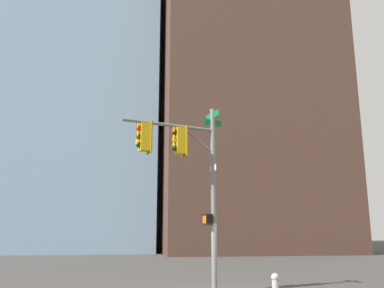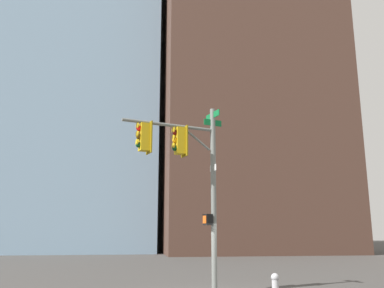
{
  "view_description": "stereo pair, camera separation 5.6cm",
  "coord_description": "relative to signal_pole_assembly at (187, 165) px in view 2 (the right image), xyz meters",
  "views": [
    {
      "loc": [
        -3.24,
        -14.82,
        2.16
      ],
      "look_at": [
        -0.94,
        0.01,
        5.44
      ],
      "focal_mm": 38.13,
      "sensor_mm": 36.0,
      "label": 1
    },
    {
      "loc": [
        -3.18,
        -14.83,
        2.16
      ],
      "look_at": [
        -0.94,
        0.01,
        5.44
      ],
      "focal_mm": 38.13,
      "sensor_mm": 36.0,
      "label": 2
    }
  ],
  "objects": [
    {
      "name": "signal_pole_assembly",
      "position": [
        0.0,
        0.0,
        0.0
      ],
      "size": [
        3.86,
        1.63,
        6.93
      ],
      "rotation": [
        0.0,
        0.0,
        3.44
      ],
      "color": "slate",
      "rests_on": "ground_plane"
    },
    {
      "name": "fire_hydrant",
      "position": [
        2.73,
        -1.43,
        -4.16
      ],
      "size": [
        0.34,
        0.26,
        0.87
      ],
      "color": "#B2B2B7",
      "rests_on": "ground_plane"
    },
    {
      "name": "building_brick_nearside",
      "position": [
        11.74,
        31.55,
        21.71
      ],
      "size": [
        20.35,
        16.01,
        52.68
      ],
      "primitive_type": "cube",
      "color": "#4C3328",
      "rests_on": "ground_plane"
    },
    {
      "name": "building_brick_midblock",
      "position": [
        -8.77,
        36.57,
        18.04
      ],
      "size": [
        16.33,
        14.76,
        45.34
      ],
      "primitive_type": "cube",
      "color": "brown",
      "rests_on": "ground_plane"
    }
  ]
}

